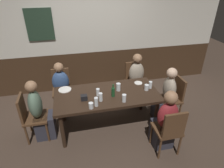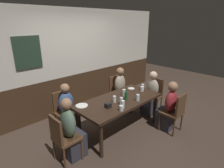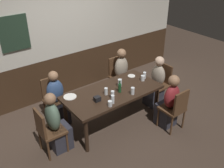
{
  "view_description": "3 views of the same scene",
  "coord_description": "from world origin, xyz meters",
  "px_view_note": "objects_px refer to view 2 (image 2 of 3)",
  "views": [
    {
      "loc": [
        -0.57,
        -2.87,
        2.59
      ],
      "look_at": [
        0.11,
        0.1,
        0.87
      ],
      "focal_mm": 31.03,
      "sensor_mm": 36.0,
      "label": 1
    },
    {
      "loc": [
        -2.54,
        -2.38,
        2.29
      ],
      "look_at": [
        -0.07,
        0.14,
        1.07
      ],
      "focal_mm": 29.24,
      "sensor_mm": 36.0,
      "label": 2
    },
    {
      "loc": [
        -2.5,
        -3.27,
        3.23
      ],
      "look_at": [
        -0.07,
        -0.08,
        0.96
      ],
      "focal_mm": 41.28,
      "sensor_mm": 36.0,
      "label": 3
    }
  ],
  "objects_px": {
    "chair_left_far": "(64,109)",
    "beer_glass_tall": "(121,102)",
    "person_right_far": "(121,92)",
    "chair_head_west": "(63,137)",
    "person_head_east": "(151,96)",
    "highball_clear": "(121,108)",
    "beer_bottle_green": "(126,96)",
    "dining_table": "(119,103)",
    "plate_white_large": "(82,106)",
    "pint_glass_amber": "(123,105)",
    "pint_glass_pale": "(143,87)",
    "person_left_far": "(68,113)",
    "condiment_caddy": "(108,105)",
    "person_right_near": "(168,109)",
    "chair_right_near": "(175,111)",
    "tumbler_short": "(124,93)",
    "chair_head_east": "(154,93)",
    "plate_white_small": "(131,88)",
    "pint_glass_stout": "(138,98)",
    "tumbler_water": "(142,89)",
    "person_head_west": "(71,133)",
    "beer_glass_half": "(114,99)",
    "chair_right_far": "(117,90)"
  },
  "relations": [
    {
      "from": "pint_glass_amber",
      "to": "pint_glass_pale",
      "type": "xyz_separation_m",
      "value": [
        1.07,
        0.34,
        -0.01
      ]
    },
    {
      "from": "dining_table",
      "to": "highball_clear",
      "type": "distance_m",
      "value": 0.51
    },
    {
      "from": "chair_left_far",
      "to": "beer_bottle_green",
      "type": "relative_size",
      "value": 3.69
    },
    {
      "from": "chair_head_west",
      "to": "person_head_west",
      "type": "bearing_deg",
      "value": 0.0
    },
    {
      "from": "chair_head_east",
      "to": "chair_head_west",
      "type": "distance_m",
      "value": 2.68
    },
    {
      "from": "person_head_west",
      "to": "pint_glass_pale",
      "type": "height_order",
      "value": "person_head_west"
    },
    {
      "from": "pint_glass_amber",
      "to": "plate_white_large",
      "type": "bearing_deg",
      "value": 128.39
    },
    {
      "from": "person_right_far",
      "to": "pint_glass_stout",
      "type": "height_order",
      "value": "person_right_far"
    },
    {
      "from": "dining_table",
      "to": "pint_glass_amber",
      "type": "xyz_separation_m",
      "value": [
        -0.24,
        -0.32,
        0.14
      ]
    },
    {
      "from": "person_right_far",
      "to": "chair_left_far",
      "type": "bearing_deg",
      "value": 174.33
    },
    {
      "from": "chair_right_far",
      "to": "tumbler_short",
      "type": "relative_size",
      "value": 6.04
    },
    {
      "from": "pint_glass_amber",
      "to": "beer_glass_tall",
      "type": "bearing_deg",
      "value": 53.46
    },
    {
      "from": "person_right_far",
      "to": "highball_clear",
      "type": "bearing_deg",
      "value": -137.25
    },
    {
      "from": "chair_left_far",
      "to": "beer_bottle_green",
      "type": "xyz_separation_m",
      "value": [
        0.9,
        -0.96,
        0.34
      ]
    },
    {
      "from": "person_head_east",
      "to": "chair_head_west",
      "type": "bearing_deg",
      "value": 180.0
    },
    {
      "from": "chair_left_far",
      "to": "pint_glass_amber",
      "type": "height_order",
      "value": "pint_glass_amber"
    },
    {
      "from": "chair_left_far",
      "to": "person_right_far",
      "type": "bearing_deg",
      "value": -5.67
    },
    {
      "from": "chair_head_west",
      "to": "highball_clear",
      "type": "relative_size",
      "value": 8.68
    },
    {
      "from": "dining_table",
      "to": "plate_white_small",
      "type": "xyz_separation_m",
      "value": [
        0.68,
        0.24,
        0.08
      ]
    },
    {
      "from": "person_left_far",
      "to": "highball_clear",
      "type": "height_order",
      "value": "person_left_far"
    },
    {
      "from": "person_head_east",
      "to": "beer_glass_tall",
      "type": "distance_m",
      "value": 1.38
    },
    {
      "from": "person_head_east",
      "to": "tumbler_short",
      "type": "distance_m",
      "value": 1.01
    },
    {
      "from": "chair_left_far",
      "to": "beer_glass_tall",
      "type": "relative_size",
      "value": 5.94
    },
    {
      "from": "chair_head_east",
      "to": "condiment_caddy",
      "type": "xyz_separation_m",
      "value": [
        -1.76,
        -0.1,
        0.29
      ]
    },
    {
      "from": "person_right_near",
      "to": "pint_glass_pale",
      "type": "relative_size",
      "value": 8.38
    },
    {
      "from": "chair_right_near",
      "to": "chair_head_west",
      "type": "height_order",
      "value": "same"
    },
    {
      "from": "person_right_far",
      "to": "pint_glass_stout",
      "type": "relative_size",
      "value": 8.43
    },
    {
      "from": "tumbler_short",
      "to": "pint_glass_pale",
      "type": "height_order",
      "value": "tumbler_short"
    },
    {
      "from": "chair_head_west",
      "to": "pint_glass_amber",
      "type": "relative_size",
      "value": 5.65
    },
    {
      "from": "person_right_near",
      "to": "plate_white_large",
      "type": "relative_size",
      "value": 4.74
    },
    {
      "from": "person_left_far",
      "to": "pint_glass_pale",
      "type": "bearing_deg",
      "value": -22.37
    },
    {
      "from": "chair_right_near",
      "to": "plate_white_small",
      "type": "xyz_separation_m",
      "value": [
        -0.14,
        1.09,
        0.25
      ]
    },
    {
      "from": "chair_head_west",
      "to": "condiment_caddy",
      "type": "distance_m",
      "value": 0.98
    },
    {
      "from": "chair_right_near",
      "to": "person_head_east",
      "type": "bearing_deg",
      "value": 67.01
    },
    {
      "from": "pint_glass_amber",
      "to": "chair_head_east",
      "type": "bearing_deg",
      "value": 11.45
    },
    {
      "from": "pint_glass_pale",
      "to": "condiment_caddy",
      "type": "bearing_deg",
      "value": -174.48
    },
    {
      "from": "pint_glass_amber",
      "to": "person_left_far",
      "type": "bearing_deg",
      "value": 119.58
    },
    {
      "from": "dining_table",
      "to": "plate_white_large",
      "type": "bearing_deg",
      "value": 157.68
    },
    {
      "from": "chair_right_near",
      "to": "pint_glass_amber",
      "type": "bearing_deg",
      "value": 153.06
    },
    {
      "from": "person_right_near",
      "to": "plate_white_small",
      "type": "bearing_deg",
      "value": 98.5
    },
    {
      "from": "person_left_far",
      "to": "beer_bottle_green",
      "type": "relative_size",
      "value": 4.63
    },
    {
      "from": "beer_glass_tall",
      "to": "person_right_near",
      "type": "bearing_deg",
      "value": -27.54
    },
    {
      "from": "chair_head_east",
      "to": "person_left_far",
      "type": "distance_m",
      "value": 2.27
    },
    {
      "from": "chair_left_far",
      "to": "highball_clear",
      "type": "bearing_deg",
      "value": -68.42
    },
    {
      "from": "tumbler_water",
      "to": "pint_glass_pale",
      "type": "xyz_separation_m",
      "value": [
        0.1,
        0.05,
        0.01
      ]
    },
    {
      "from": "chair_left_far",
      "to": "person_right_near",
      "type": "height_order",
      "value": "person_right_near"
    },
    {
      "from": "chair_head_west",
      "to": "person_head_east",
      "type": "height_order",
      "value": "person_head_east"
    },
    {
      "from": "tumbler_short",
      "to": "highball_clear",
      "type": "height_order",
      "value": "tumbler_short"
    },
    {
      "from": "beer_glass_half",
      "to": "beer_glass_tall",
      "type": "bearing_deg",
      "value": -83.61
    },
    {
      "from": "pint_glass_amber",
      "to": "pint_glass_stout",
      "type": "bearing_deg",
      "value": 1.94
    }
  ]
}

